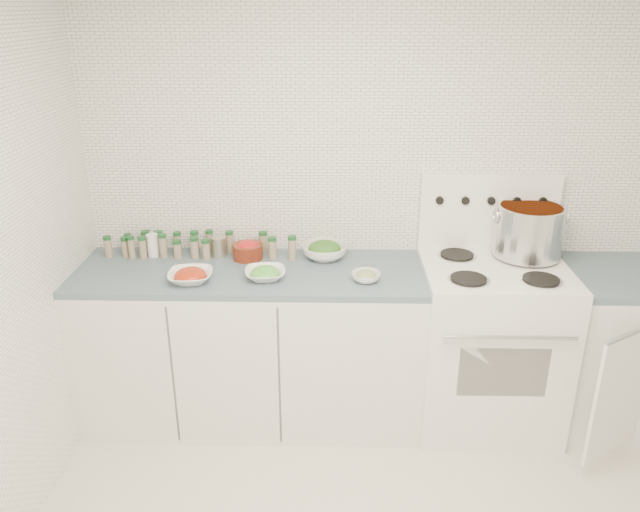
% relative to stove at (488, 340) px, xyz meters
% --- Properties ---
extents(room_walls, '(3.54, 3.04, 2.52)m').
position_rel_stove_xyz_m(room_walls, '(-0.48, -1.19, 1.06)').
color(room_walls, white).
rests_on(room_walls, ground).
extents(counter_left, '(1.85, 0.62, 0.90)m').
position_rel_stove_xyz_m(counter_left, '(-1.30, 0.00, -0.05)').
color(counter_left, white).
rests_on(counter_left, ground).
extents(stove, '(0.76, 0.70, 1.36)m').
position_rel_stove_xyz_m(stove, '(0.00, 0.00, 0.00)').
color(stove, white).
rests_on(stove, ground).
extents(counter_right, '(0.89, 0.84, 0.90)m').
position_rel_stove_xyz_m(counter_right, '(0.82, 0.00, -0.05)').
color(counter_right, white).
rests_on(counter_right, ground).
extents(stock_pot, '(0.38, 0.36, 0.27)m').
position_rel_stove_xyz_m(stock_pot, '(0.19, 0.15, 0.60)').
color(stock_pot, silver).
rests_on(stock_pot, stove).
extents(bowl_tomato, '(0.24, 0.24, 0.08)m').
position_rel_stove_xyz_m(bowl_tomato, '(-1.58, -0.15, 0.44)').
color(bowl_tomato, white).
rests_on(bowl_tomato, counter_left).
extents(bowl_snowpea, '(0.23, 0.23, 0.07)m').
position_rel_stove_xyz_m(bowl_snowpea, '(-1.21, -0.10, 0.43)').
color(bowl_snowpea, white).
rests_on(bowl_snowpea, counter_left).
extents(bowl_broccoli, '(0.32, 0.32, 0.10)m').
position_rel_stove_xyz_m(bowl_broccoli, '(-0.91, 0.18, 0.45)').
color(bowl_broccoli, white).
rests_on(bowl_broccoli, counter_left).
extents(bowl_zucchini, '(0.18, 0.18, 0.06)m').
position_rel_stove_xyz_m(bowl_zucchini, '(-0.69, -0.12, 0.43)').
color(bowl_zucchini, white).
rests_on(bowl_zucchini, counter_left).
extents(bowl_pepper, '(0.17, 0.17, 0.10)m').
position_rel_stove_xyz_m(bowl_pepper, '(-1.33, 0.17, 0.45)').
color(bowl_pepper, '#601F10').
rests_on(bowl_pepper, counter_left).
extents(salt_canister, '(0.08, 0.08, 0.13)m').
position_rel_stove_xyz_m(salt_canister, '(-1.87, 0.19, 0.47)').
color(salt_canister, white).
rests_on(salt_canister, counter_left).
extents(tin_can, '(0.11, 0.11, 0.11)m').
position_rel_stove_xyz_m(tin_can, '(-1.50, 0.20, 0.46)').
color(tin_can, '#A29A89').
rests_on(tin_can, counter_left).
extents(spice_cluster, '(1.07, 0.16, 0.14)m').
position_rel_stove_xyz_m(spice_cluster, '(-1.66, 0.21, 0.47)').
color(spice_cluster, gray).
rests_on(spice_cluster, counter_left).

